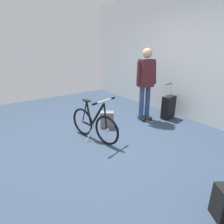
% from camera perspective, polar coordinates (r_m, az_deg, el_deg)
% --- Properties ---
extents(ground_plane, '(7.63, 7.63, 0.00)m').
position_cam_1_polar(ground_plane, '(3.28, -3.13, -10.96)').
color(ground_plane, '#2D3D51').
extents(back_wall, '(7.63, 0.10, 2.92)m').
position_cam_1_polar(back_wall, '(4.64, 24.10, 15.43)').
color(back_wall, white).
rests_on(back_wall, ground_plane).
extents(folding_bike_foreground, '(1.12, 0.52, 0.81)m').
position_cam_1_polar(folding_bike_foreground, '(3.47, -5.46, -3.47)').
color(folding_bike_foreground, black).
rests_on(folding_bike_foreground, ground_plane).
extents(visitor_near_wall, '(0.32, 0.53, 1.60)m').
position_cam_1_polar(visitor_near_wall, '(4.33, 10.14, 9.25)').
color(visitor_near_wall, navy).
rests_on(visitor_near_wall, ground_plane).
extents(rolling_suitcase, '(0.24, 0.39, 0.83)m').
position_cam_1_polar(rolling_suitcase, '(4.67, 16.61, 1.51)').
color(rolling_suitcase, black).
rests_on(rolling_suitcase, ground_plane).
extents(backpack_on_floor, '(0.30, 0.32, 0.34)m').
position_cam_1_polar(backpack_on_floor, '(4.01, -1.45, -2.32)').
color(backpack_on_floor, slate).
rests_on(backpack_on_floor, ground_plane).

